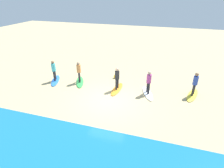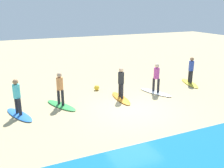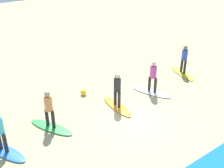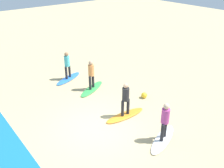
% 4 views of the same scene
% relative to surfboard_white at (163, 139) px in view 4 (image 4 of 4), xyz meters
% --- Properties ---
extents(ground_plane, '(60.00, 60.00, 0.00)m').
position_rel_surfboard_white_xyz_m(ground_plane, '(2.35, 1.53, -0.04)').
color(ground_plane, tan).
extents(surfboard_white, '(1.28, 2.16, 0.09)m').
position_rel_surfboard_white_xyz_m(surfboard_white, '(0.00, 0.00, 0.00)').
color(surfboard_white, white).
rests_on(surfboard_white, ground).
extents(surfer_white, '(0.32, 0.44, 1.64)m').
position_rel_surfboard_white_xyz_m(surfer_white, '(0.00, -0.00, 0.99)').
color(surfer_white, '#232328').
rests_on(surfer_white, surfboard_white).
extents(surfboard_orange, '(0.67, 2.13, 0.09)m').
position_rel_surfboard_white_xyz_m(surfboard_orange, '(2.24, 0.06, 0.00)').
color(surfboard_orange, orange).
rests_on(surfboard_orange, ground).
extents(surfer_orange, '(0.32, 0.46, 1.64)m').
position_rel_surfboard_white_xyz_m(surfer_orange, '(2.24, 0.06, 0.99)').
color(surfer_orange, '#232328').
rests_on(surfer_orange, surfboard_orange).
extents(surfboard_green, '(1.40, 2.14, 0.09)m').
position_rel_surfboard_white_xyz_m(surfboard_green, '(5.41, -0.24, 0.00)').
color(surfboard_green, green).
rests_on(surfboard_green, ground).
extents(surfer_green, '(0.32, 0.43, 1.64)m').
position_rel_surfboard_white_xyz_m(surfer_green, '(5.41, -0.24, 0.99)').
color(surfer_green, '#232328').
rests_on(surfer_green, surfboard_green).
extents(surfboard_blue, '(1.31, 2.16, 0.09)m').
position_rel_surfboard_white_xyz_m(surfboard_blue, '(7.41, 0.11, 0.00)').
color(surfboard_blue, blue).
rests_on(surfboard_blue, ground).
extents(surfer_blue, '(0.32, 0.44, 1.64)m').
position_rel_surfboard_white_xyz_m(surfer_blue, '(7.41, 0.11, 0.99)').
color(surfer_blue, '#232328').
rests_on(surfer_blue, surfboard_blue).
extents(beach_ball, '(0.31, 0.31, 0.31)m').
position_rel_surfboard_white_xyz_m(beach_ball, '(2.90, -1.86, 0.11)').
color(beach_ball, yellow).
rests_on(beach_ball, ground).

